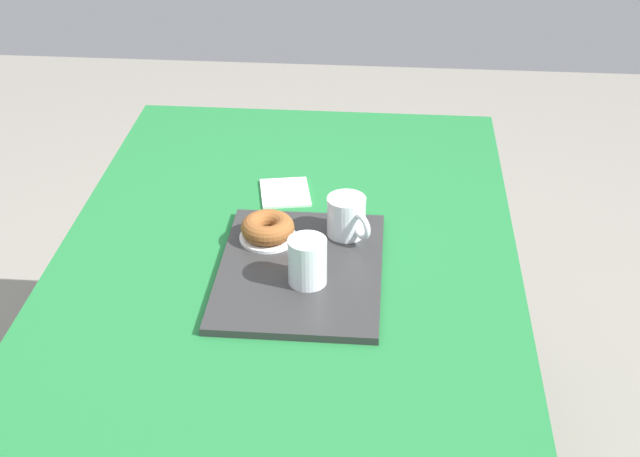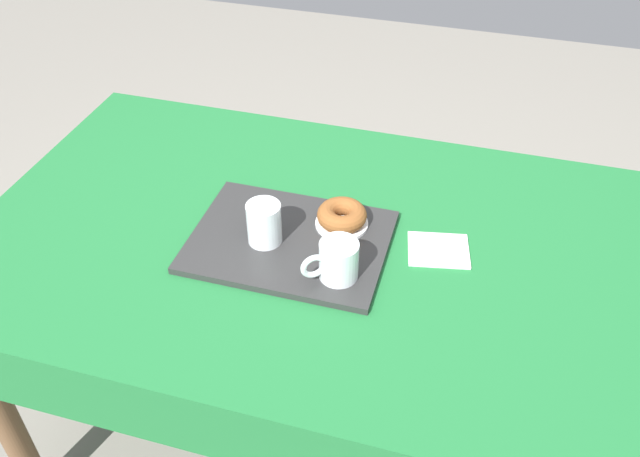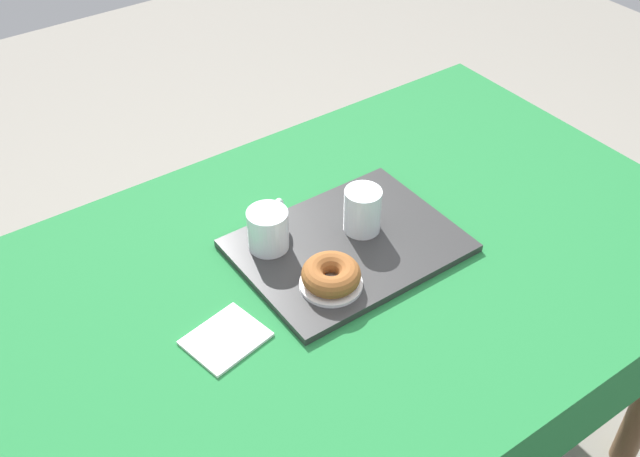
# 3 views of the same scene
# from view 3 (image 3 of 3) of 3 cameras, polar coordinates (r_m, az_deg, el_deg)

# --- Properties ---
(dining_table) EXTENTS (1.48, 0.93, 0.75)m
(dining_table) POSITION_cam_3_polar(r_m,az_deg,el_deg) (1.50, 1.91, -5.66)
(dining_table) COLOR #1E6B33
(dining_table) RESTS_ON ground
(serving_tray) EXTENTS (0.42, 0.31, 0.02)m
(serving_tray) POSITION_cam_3_polar(r_m,az_deg,el_deg) (1.46, 2.14, -1.32)
(serving_tray) COLOR #2D2D2D
(serving_tray) RESTS_ON dining_table
(tea_mug_left) EXTENTS (0.11, 0.09, 0.08)m
(tea_mug_left) POSITION_cam_3_polar(r_m,az_deg,el_deg) (1.42, -3.95, -0.09)
(tea_mug_left) COLOR white
(tea_mug_left) RESTS_ON serving_tray
(water_glass_near) EXTENTS (0.07, 0.07, 0.09)m
(water_glass_near) POSITION_cam_3_polar(r_m,az_deg,el_deg) (1.46, 3.25, 1.25)
(water_glass_near) COLOR white
(water_glass_near) RESTS_ON serving_tray
(donut_plate_left) EXTENTS (0.12, 0.12, 0.01)m
(donut_plate_left) POSITION_cam_3_polar(r_m,az_deg,el_deg) (1.36, 0.84, -4.24)
(donut_plate_left) COLOR white
(donut_plate_left) RESTS_ON serving_tray
(sugar_donut_left) EXTENTS (0.11, 0.11, 0.04)m
(sugar_donut_left) POSITION_cam_3_polar(r_m,az_deg,el_deg) (1.34, 0.85, -3.52)
(sugar_donut_left) COLOR brown
(sugar_donut_left) RESTS_ON donut_plate_left
(paper_napkin) EXTENTS (0.15, 0.13, 0.01)m
(paper_napkin) POSITION_cam_3_polar(r_m,az_deg,el_deg) (1.30, -7.20, -8.33)
(paper_napkin) COLOR white
(paper_napkin) RESTS_ON dining_table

